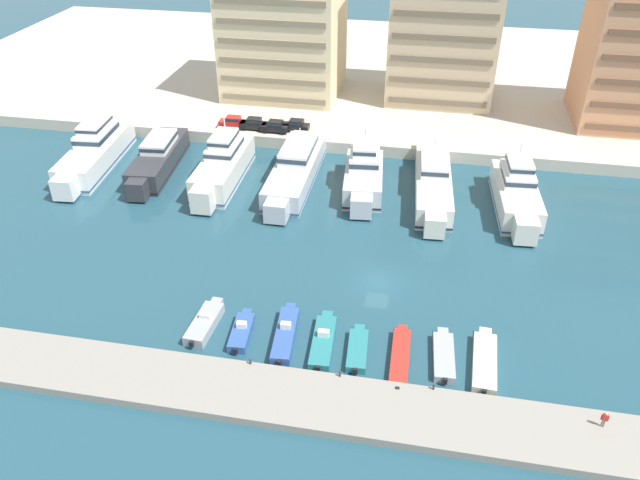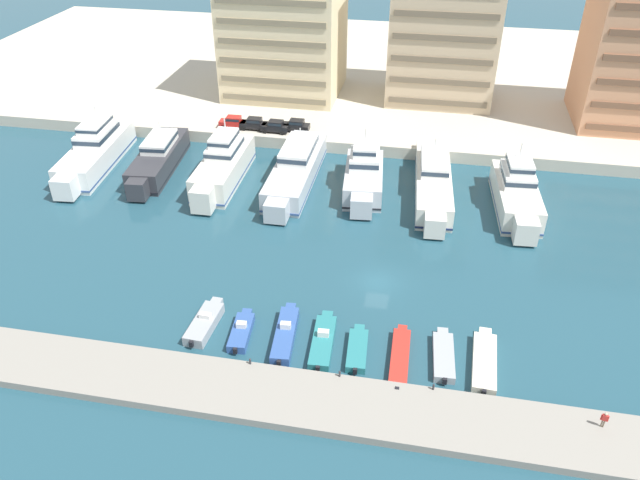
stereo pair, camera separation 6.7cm
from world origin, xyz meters
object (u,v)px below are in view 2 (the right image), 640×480
object	(u,v)px
yacht_ivory_mid_right	(517,193)
yacht_silver_center_left	(296,168)
motorboat_teal_center	(357,349)
motorboat_red_center_right	(400,358)
car_black_left	(254,123)
yacht_charcoal_left	(158,158)
yacht_silver_center	(364,175)
yacht_ivory_center_right	(433,180)
motorboat_cream_right	(484,361)
pedestrian_near_edge	(605,419)
car_red_far_left	(233,122)
motorboat_blue_left	(242,331)
yacht_ivory_mid_left	(223,166)
car_black_center_left	(296,125)
motorboat_grey_mid_right	(443,356)
motorboat_teal_center_left	(323,341)
car_black_mid_left	(275,126)
motorboat_grey_far_left	(205,323)
motorboat_blue_mid_left	(285,334)
yacht_white_far_left	(95,151)

from	to	relation	value
yacht_ivory_mid_right	yacht_silver_center_left	bearing A→B (deg)	175.52
motorboat_teal_center	motorboat_red_center_right	world-z (taller)	motorboat_teal_center
yacht_silver_center_left	car_black_left	xyz separation A→B (m)	(-9.15, 11.62, 0.92)
yacht_charcoal_left	motorboat_red_center_right	distance (m)	48.01
yacht_silver_center	yacht_ivory_center_right	distance (m)	9.04
motorboat_cream_right	pedestrian_near_edge	world-z (taller)	pedestrian_near_edge
motorboat_teal_center	car_red_far_left	distance (m)	50.12
motorboat_blue_left	car_red_far_left	bearing A→B (deg)	108.25
yacht_silver_center_left	car_black_left	bearing A→B (deg)	128.22
yacht_ivory_mid_left	pedestrian_near_edge	bearing A→B (deg)	-39.47
yacht_silver_center	car_black_center_left	world-z (taller)	yacht_silver_center
motorboat_blue_left	car_red_far_left	size ratio (longest dim) A/B	1.43
car_black_center_left	yacht_ivory_mid_right	bearing A→B (deg)	-24.67
car_black_center_left	car_red_far_left	bearing A→B (deg)	-176.82
motorboat_grey_mid_right	car_black_center_left	bearing A→B (deg)	118.29
yacht_ivory_center_right	motorboat_teal_center_left	size ratio (longest dim) A/B	2.92
car_black_mid_left	yacht_ivory_mid_right	bearing A→B (deg)	-21.40
yacht_ivory_center_right	yacht_ivory_mid_right	xyz separation A→B (m)	(10.32, -2.34, 0.42)
yacht_charcoal_left	motorboat_cream_right	size ratio (longest dim) A/B	2.27
motorboat_grey_far_left	motorboat_blue_left	bearing A→B (deg)	-6.25
motorboat_teal_center_left	motorboat_red_center_right	size ratio (longest dim) A/B	0.94
yacht_ivory_center_right	motorboat_red_center_right	world-z (taller)	yacht_ivory_center_right
car_black_center_left	motorboat_grey_far_left	bearing A→B (deg)	-89.05
yacht_ivory_center_right	motorboat_grey_mid_right	world-z (taller)	yacht_ivory_center_right
motorboat_grey_far_left	motorboat_red_center_right	world-z (taller)	motorboat_grey_far_left
motorboat_blue_mid_left	motorboat_blue_left	bearing A→B (deg)	-176.12
car_red_far_left	car_black_mid_left	world-z (taller)	same
motorboat_grey_far_left	car_red_far_left	xyz separation A→B (m)	(-10.41, 42.54, 2.20)
pedestrian_near_edge	motorboat_teal_center_left	bearing A→B (deg)	165.84
motorboat_grey_mid_right	car_black_left	distance (m)	52.03
yacht_ivory_mid_left	car_black_mid_left	size ratio (longest dim) A/B	4.45
yacht_ivory_mid_right	pedestrian_near_edge	bearing A→B (deg)	-82.93
car_red_far_left	yacht_ivory_mid_right	bearing A→B (deg)	-18.65
motorboat_cream_right	motorboat_grey_far_left	bearing A→B (deg)	179.64
motorboat_cream_right	car_red_far_left	size ratio (longest dim) A/B	2.00
yacht_ivory_mid_right	motorboat_blue_left	distance (m)	39.64
yacht_ivory_mid_left	yacht_silver_center	xyz separation A→B (m)	(18.88, 1.10, -0.14)
motorboat_blue_left	motorboat_teal_center	xyz separation A→B (m)	(11.05, -0.30, -0.08)
yacht_silver_center	car_black_center_left	distance (m)	17.79
motorboat_cream_right	motorboat_blue_left	bearing A→B (deg)	-179.37
yacht_ivory_mid_right	motorboat_blue_mid_left	distance (m)	36.71
car_red_far_left	car_black_left	bearing A→B (deg)	0.36
motorboat_blue_left	motorboat_blue_mid_left	xyz separation A→B (m)	(4.17, 0.28, 0.09)
motorboat_blue_left	motorboat_cream_right	size ratio (longest dim) A/B	0.72
yacht_white_far_left	motorboat_grey_far_left	world-z (taller)	yacht_white_far_left
car_black_left	car_black_mid_left	distance (m)	3.47
motorboat_teal_center_left	yacht_charcoal_left	bearing A→B (deg)	133.51
motorboat_blue_mid_left	motorboat_red_center_right	xyz separation A→B (m)	(10.77, -0.99, -0.16)
car_black_mid_left	pedestrian_near_edge	world-z (taller)	car_black_mid_left
motorboat_grey_far_left	motorboat_teal_center_left	distance (m)	11.53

